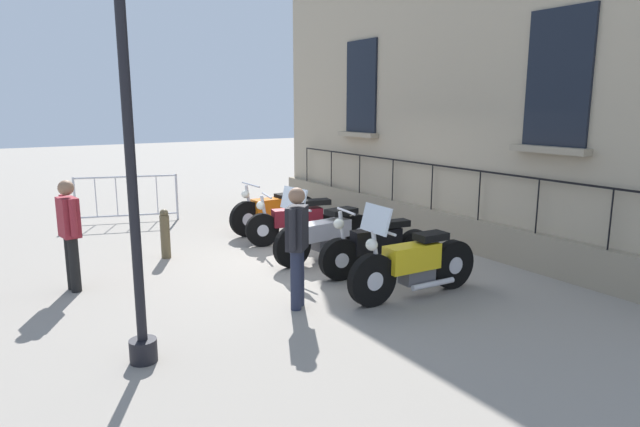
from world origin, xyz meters
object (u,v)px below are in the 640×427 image
object	(u,v)px
motorcycle_orange	(275,211)
crowd_barrier	(127,197)
motorcycle_yellow	(413,265)
lamppost	(122,39)
motorcycle_maroon	(299,222)
motorcycle_silver	(326,234)
bollard	(165,234)
motorcycle_black	(378,249)
pedestrian_standing	(297,241)
pedestrian_walking	(70,230)

from	to	relation	value
motorcycle_orange	crowd_barrier	size ratio (longest dim) A/B	0.94
motorcycle_yellow	lamppost	bearing A→B (deg)	0.09
motorcycle_maroon	crowd_barrier	xyz separation A→B (m)	(2.31, -3.69, 0.15)
motorcycle_silver	crowd_barrier	world-z (taller)	motorcycle_silver
crowd_barrier	bollard	size ratio (longest dim) A/B	2.47
motorcycle_maroon	motorcycle_black	bearing A→B (deg)	91.55
motorcycle_silver	motorcycle_yellow	size ratio (longest dim) A/B	1.00
motorcycle_maroon	motorcycle_silver	world-z (taller)	motorcycle_silver
motorcycle_yellow	bollard	bearing A→B (deg)	-58.33
motorcycle_yellow	lamppost	xyz separation A→B (m)	(3.64, 0.01, 2.73)
motorcycle_black	crowd_barrier	xyz separation A→B (m)	(2.38, -6.03, 0.16)
lamppost	pedestrian_standing	distance (m)	3.16
motorcycle_yellow	lamppost	size ratio (longest dim) A/B	0.44
motorcycle_silver	pedestrian_standing	xyz separation A→B (m)	(1.50, 1.67, 0.43)
crowd_barrier	pedestrian_walking	size ratio (longest dim) A/B	1.34
motorcycle_orange	lamppost	distance (m)	6.44
motorcycle_silver	lamppost	distance (m)	5.02
pedestrian_standing	lamppost	bearing A→B (deg)	13.33
motorcycle_orange	motorcycle_black	world-z (taller)	motorcycle_black
motorcycle_orange	crowd_barrier	distance (m)	3.54
motorcycle_orange	motorcycle_black	distance (m)	3.35
motorcycle_orange	lamppost	bearing A→B (deg)	49.26
crowd_barrier	pedestrian_standing	size ratio (longest dim) A/B	1.34
motorcycle_silver	lamppost	bearing A→B (deg)	31.03
pedestrian_walking	crowd_barrier	bearing A→B (deg)	-111.92
motorcycle_maroon	pedestrian_standing	size ratio (longest dim) A/B	1.31
motorcycle_maroon	crowd_barrier	distance (m)	4.36
motorcycle_black	pedestrian_standing	bearing A→B (deg)	17.89
pedestrian_standing	pedestrian_walking	xyz separation A→B (m)	(2.36, -2.26, 0.00)
motorcycle_maroon	bollard	distance (m)	2.48
lamppost	pedestrian_walking	xyz separation A→B (m)	(0.26, -2.76, -2.30)
pedestrian_standing	motorcycle_silver	bearing A→B (deg)	-131.90
lamppost	crowd_barrier	size ratio (longest dim) A/B	2.26
crowd_barrier	pedestrian_walking	world-z (taller)	pedestrian_walking
lamppost	pedestrian_standing	world-z (taller)	lamppost
motorcycle_maroon	lamppost	world-z (taller)	lamppost
motorcycle_orange	motorcycle_silver	bearing A→B (deg)	84.94
crowd_barrier	bollard	bearing A→B (deg)	87.53
motorcycle_orange	crowd_barrier	bearing A→B (deg)	-49.17
lamppost	bollard	size ratio (longest dim) A/B	5.60
motorcycle_maroon	motorcycle_yellow	size ratio (longest dim) A/B	0.98
lamppost	pedestrian_standing	bearing A→B (deg)	-166.67
motorcycle_black	motorcycle_silver	bearing A→B (deg)	-76.72
bollard	motorcycle_silver	bearing A→B (deg)	145.42
motorcycle_black	pedestrian_walking	world-z (taller)	pedestrian_walking
motorcycle_silver	bollard	bearing A→B (deg)	-34.58
motorcycle_maroon	bollard	world-z (taller)	motorcycle_maroon
lamppost	pedestrian_walking	world-z (taller)	lamppost
bollard	pedestrian_walking	bearing A→B (deg)	31.21
crowd_barrier	motorcycle_yellow	bearing A→B (deg)	106.87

